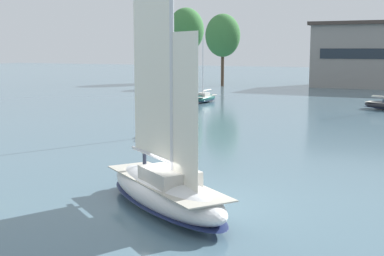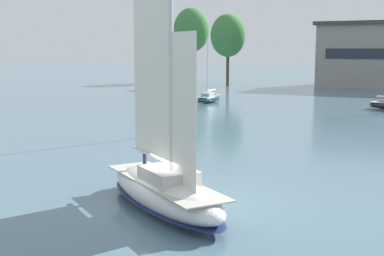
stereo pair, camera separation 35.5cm
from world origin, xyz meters
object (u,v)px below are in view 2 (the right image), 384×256
(sailboat_main, at_px, (164,187))
(sailboat_moored_far_slip, at_px, (209,98))
(tree_shore_right, at_px, (191,30))
(sailboat_moored_outer_mooring, at_px, (168,127))
(tree_shore_center, at_px, (228,36))

(sailboat_main, relative_size, sailboat_moored_far_slip, 1.53)
(tree_shore_right, distance_m, sailboat_moored_outer_mooring, 77.22)
(tree_shore_center, distance_m, sailboat_moored_far_slip, 35.50)
(sailboat_moored_outer_mooring, bearing_deg, sailboat_main, -61.37)
(tree_shore_right, xyz_separation_m, sailboat_moored_outer_mooring, (32.24, -69.27, -11.15))
(tree_shore_right, relative_size, sailboat_moored_outer_mooring, 1.69)
(tree_shore_right, relative_size, sailboat_main, 1.20)
(tree_shore_center, bearing_deg, tree_shore_right, 145.36)
(tree_shore_right, bearing_deg, sailboat_moored_outer_mooring, -65.04)
(tree_shore_center, relative_size, sailboat_main, 1.04)
(tree_shore_center, bearing_deg, sailboat_moored_outer_mooring, -72.13)
(sailboat_main, height_order, sailboat_moored_outer_mooring, sailboat_main)
(sailboat_moored_far_slip, bearing_deg, tree_shore_right, 119.56)
(sailboat_moored_outer_mooring, bearing_deg, sailboat_moored_far_slip, 107.52)
(tree_shore_right, bearing_deg, tree_shore_center, -34.64)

